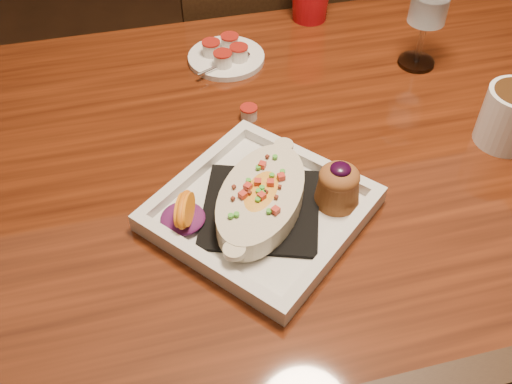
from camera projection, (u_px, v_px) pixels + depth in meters
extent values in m
plane|color=black|center=(313.00, 353.00, 1.51)|extent=(7.00, 7.00, 0.00)
cube|color=#63260E|center=(344.00, 146.00, 0.99)|extent=(1.50, 0.90, 0.04)
cylinder|color=black|center=(16.00, 209.00, 1.39)|extent=(0.07, 0.07, 0.71)
cylinder|color=black|center=(506.00, 124.00, 1.62)|extent=(0.07, 0.07, 0.71)
cube|color=black|center=(249.00, 64.00, 1.66)|extent=(0.42, 0.42, 0.04)
cylinder|color=black|center=(286.00, 87.00, 1.97)|extent=(0.04, 0.04, 0.45)
cylinder|color=black|center=(189.00, 101.00, 1.91)|extent=(0.04, 0.04, 0.45)
cylinder|color=black|center=(317.00, 150.00, 1.74)|extent=(0.04, 0.04, 0.45)
cylinder|color=black|center=(208.00, 169.00, 1.68)|extent=(0.04, 0.04, 0.45)
cube|color=black|center=(267.00, 18.00, 1.35)|extent=(0.40, 0.03, 0.46)
cube|color=silver|center=(261.00, 213.00, 0.84)|extent=(0.38, 0.38, 0.01)
cube|color=black|center=(261.00, 209.00, 0.84)|extent=(0.22, 0.22, 0.01)
ellipsoid|color=#FFAB30|center=(261.00, 198.00, 0.82)|extent=(0.18, 0.20, 0.03)
ellipsoid|color=#5E1552|center=(183.00, 218.00, 0.82)|extent=(0.07, 0.07, 0.02)
cone|color=brown|center=(338.00, 189.00, 0.84)|extent=(0.07, 0.07, 0.05)
ellipsoid|color=brown|center=(340.00, 177.00, 0.82)|extent=(0.06, 0.06, 0.03)
ellipsoid|color=black|center=(341.00, 169.00, 0.81)|extent=(0.03, 0.03, 0.01)
cylinder|color=silver|center=(510.00, 117.00, 0.93)|extent=(0.10, 0.10, 0.10)
cylinder|color=silver|center=(416.00, 62.00, 1.12)|extent=(0.07, 0.07, 0.01)
cylinder|color=silver|center=(420.00, 43.00, 1.09)|extent=(0.01, 0.01, 0.08)
cone|color=silver|center=(430.00, 1.00, 1.03)|extent=(0.09, 0.09, 0.09)
cylinder|color=silver|center=(226.00, 58.00, 1.13)|extent=(0.15, 0.15, 0.01)
cylinder|color=silver|center=(211.00, 49.00, 1.12)|extent=(0.03, 0.03, 0.03)
cylinder|color=#AB1E15|center=(211.00, 42.00, 1.11)|extent=(0.04, 0.04, 0.00)
cylinder|color=silver|center=(230.00, 43.00, 1.14)|extent=(0.03, 0.03, 0.03)
cylinder|color=#AB1E15|center=(230.00, 36.00, 1.13)|extent=(0.04, 0.04, 0.00)
cylinder|color=silver|center=(239.00, 54.00, 1.11)|extent=(0.03, 0.03, 0.03)
cylinder|color=#AB1E15|center=(239.00, 47.00, 1.10)|extent=(0.04, 0.04, 0.00)
cylinder|color=silver|center=(223.00, 60.00, 1.10)|extent=(0.03, 0.03, 0.03)
cylinder|color=#AB1E15|center=(223.00, 53.00, 1.09)|extent=(0.04, 0.04, 0.00)
cylinder|color=silver|center=(249.00, 113.00, 1.00)|extent=(0.03, 0.03, 0.02)
cylinder|color=#AB1E15|center=(249.00, 108.00, 0.99)|extent=(0.03, 0.03, 0.00)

